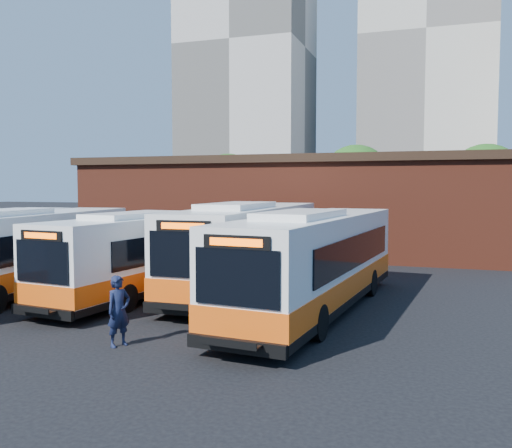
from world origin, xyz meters
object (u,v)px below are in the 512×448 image
(bus_west, at_px, (27,255))
(bus_mideast, at_px, (250,249))
(bus_east, at_px, (316,265))
(transit_worker, at_px, (119,311))
(bus_midwest, at_px, (155,256))

(bus_west, height_order, bus_mideast, bus_mideast)
(bus_mideast, height_order, bus_east, bus_mideast)
(bus_east, height_order, transit_worker, bus_east)
(transit_worker, bearing_deg, bus_west, 79.77)
(bus_midwest, bearing_deg, transit_worker, -61.79)
(bus_mideast, xyz_separation_m, bus_east, (3.67, -3.38, -0.06))
(bus_midwest, relative_size, transit_worker, 6.43)
(bus_mideast, height_order, transit_worker, bus_mideast)
(bus_mideast, bearing_deg, bus_west, -154.21)
(bus_midwest, distance_m, bus_mideast, 4.12)
(bus_midwest, xyz_separation_m, bus_east, (7.13, -1.15, 0.10))
(bus_midwest, height_order, transit_worker, bus_midwest)
(bus_midwest, height_order, bus_mideast, bus_mideast)
(bus_west, height_order, bus_midwest, bus_west)
(bus_mideast, distance_m, bus_east, 4.99)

